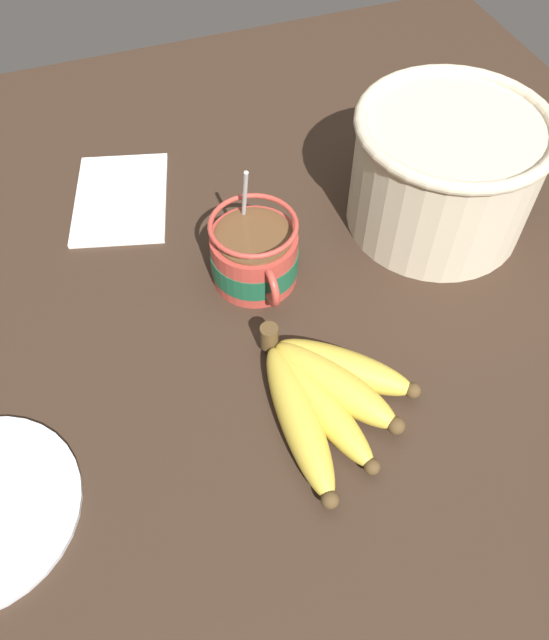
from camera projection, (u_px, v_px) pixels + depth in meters
The scene contains 5 objects.
table at pixel (266, 317), 73.83cm from camera, with size 122.48×122.48×2.58cm.
coffee_mug at pixel (255, 256), 72.99cm from camera, with size 13.74×10.39×14.65cm.
banana_bunch at pixel (324, 394), 63.83cm from camera, with size 20.49×15.76×4.32cm.
woven_basket at pixel (444, 170), 75.58cm from camera, with size 23.40×23.40×15.33cm.
napkin at pixel (121, 198), 83.95cm from camera, with size 19.81×16.14×0.60cm.
Camera 1 is at (42.38, -14.07, 60.10)cm, focal length 35.00 mm.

